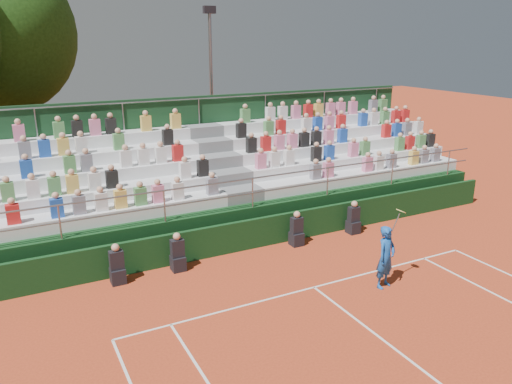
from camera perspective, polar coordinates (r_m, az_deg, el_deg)
ground at (r=14.11m, az=6.65°, el=-10.78°), size 90.00×90.00×0.00m
courtside_wall at (r=16.39m, az=0.48°, el=-4.62°), size 20.00×0.15×1.00m
line_officials at (r=15.70m, az=-1.30°, el=-5.73°), size 8.61×0.40×1.19m
grandstand at (r=18.96m, az=-4.07°, el=0.30°), size 20.00×5.20×4.40m
tennis_player at (r=14.14m, az=14.63°, el=-7.19°), size 0.90×0.59×2.22m
floodlight_mast at (r=25.56m, az=-5.15°, el=12.90°), size 0.60×0.25×8.06m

